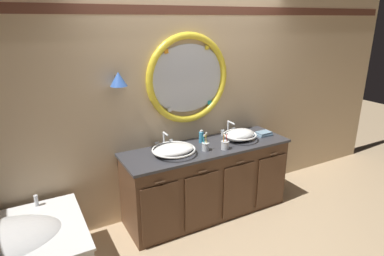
# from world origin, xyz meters

# --- Properties ---
(ground_plane) EXTENTS (14.00, 14.00, 0.00)m
(ground_plane) POSITION_xyz_m (0.00, 0.00, 0.00)
(ground_plane) COLOR tan
(back_wall_assembly) EXTENTS (6.40, 0.26, 2.60)m
(back_wall_assembly) POSITION_xyz_m (-0.01, 0.59, 1.32)
(back_wall_assembly) COLOR #D6B78E
(back_wall_assembly) RESTS_ON ground_plane
(vanity_counter) EXTENTS (1.97, 0.63, 0.86)m
(vanity_counter) POSITION_xyz_m (0.03, 0.25, 0.43)
(vanity_counter) COLOR brown
(vanity_counter) RESTS_ON ground_plane
(sink_basin_left) EXTENTS (0.47, 0.47, 0.11)m
(sink_basin_left) POSITION_xyz_m (-0.41, 0.23, 0.91)
(sink_basin_left) COLOR white
(sink_basin_left) RESTS_ON vanity_counter
(sink_basin_right) EXTENTS (0.39, 0.39, 0.14)m
(sink_basin_right) POSITION_xyz_m (0.47, 0.23, 0.93)
(sink_basin_right) COLOR white
(sink_basin_right) RESTS_ON vanity_counter
(faucet_set_left) EXTENTS (0.22, 0.13, 0.18)m
(faucet_set_left) POSITION_xyz_m (-0.41, 0.47, 0.93)
(faucet_set_left) COLOR silver
(faucet_set_left) RESTS_ON vanity_counter
(faucet_set_right) EXTENTS (0.21, 0.15, 0.18)m
(faucet_set_right) POSITION_xyz_m (0.47, 0.46, 0.93)
(faucet_set_right) COLOR silver
(faucet_set_right) RESTS_ON vanity_counter
(toothbrush_holder_left) EXTENTS (0.08, 0.08, 0.21)m
(toothbrush_holder_left) POSITION_xyz_m (-0.06, 0.15, 0.91)
(toothbrush_holder_left) COLOR silver
(toothbrush_holder_left) RESTS_ON vanity_counter
(toothbrush_holder_right) EXTENTS (0.09, 0.09, 0.20)m
(toothbrush_holder_right) POSITION_xyz_m (0.15, 0.08, 0.91)
(toothbrush_holder_right) COLOR silver
(toothbrush_holder_right) RESTS_ON vanity_counter
(soap_dispenser) EXTENTS (0.06, 0.06, 0.16)m
(soap_dispenser) POSITION_xyz_m (0.03, 0.39, 0.93)
(soap_dispenser) COLOR #388EBC
(soap_dispenser) RESTS_ON vanity_counter
(folded_hand_towel) EXTENTS (0.19, 0.13, 0.05)m
(folded_hand_towel) POSITION_xyz_m (0.83, 0.22, 0.88)
(folded_hand_towel) COLOR #7593A8
(folded_hand_towel) RESTS_ON vanity_counter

